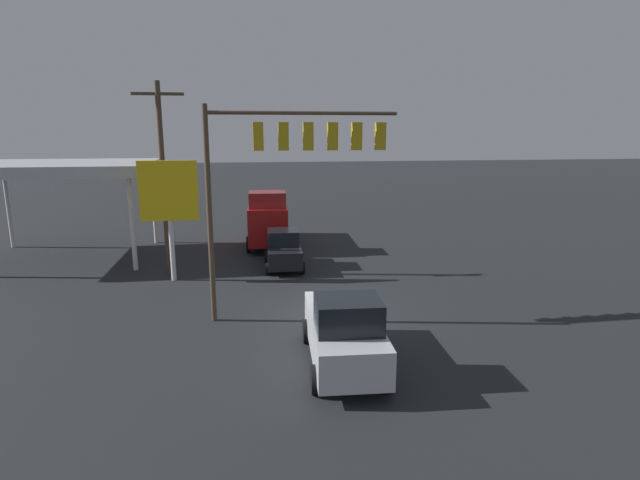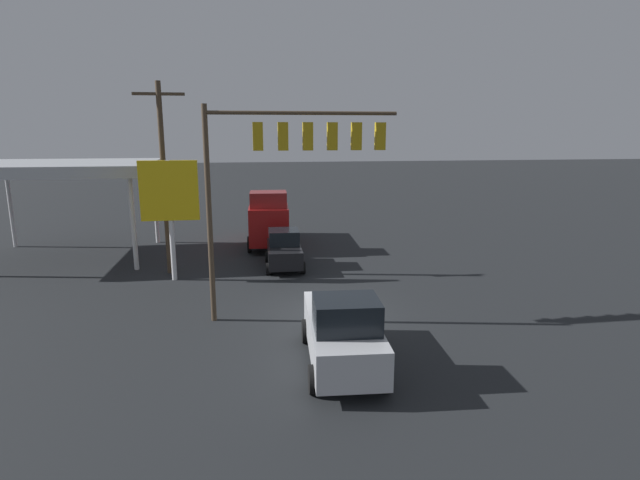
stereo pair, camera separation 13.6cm
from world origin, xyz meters
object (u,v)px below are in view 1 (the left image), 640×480
Objects in this scene: utility_pole at (163,175)px; delivery_truck at (268,218)px; traffic_signal_assembly at (290,154)px; hatchback_crossing at (284,250)px; pickup_parked at (344,332)px; price_sign at (169,195)px.

utility_pole is 1.35× the size of delivery_truck.
hatchback_crossing is (-0.26, -7.12, -5.25)m from traffic_signal_assembly.
traffic_signal_assembly is at bearing -0.53° from hatchback_crossing.
pickup_parked is at bearing 104.30° from traffic_signal_assembly.
traffic_signal_assembly is 2.07× the size of hatchback_crossing.
utility_pole is at bearing -146.31° from pickup_parked.
pickup_parked is (-1.14, 4.46, -5.09)m from traffic_signal_assembly.
price_sign is at bearing -47.56° from traffic_signal_assembly.
delivery_truck is (-5.31, -5.77, -3.26)m from utility_pole.
price_sign is 1.08× the size of pickup_parked.
hatchback_crossing is at bearing -172.39° from pickup_parked.
traffic_signal_assembly is at bearing 128.67° from utility_pole.
utility_pole reaches higher than price_sign.
utility_pole reaches higher than traffic_signal_assembly.
utility_pole reaches higher than delivery_truck.
delivery_truck is (0.51, -5.61, 0.75)m from hatchback_crossing.
utility_pole is 1.64× the size of price_sign.
hatchback_crossing is at bearing -164.86° from price_sign.
delivery_truck is at bearing -88.84° from traffic_signal_assembly.
utility_pole reaches higher than pickup_parked.
pickup_parked is 0.77× the size of delivery_truck.
traffic_signal_assembly is 8.85m from hatchback_crossing.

